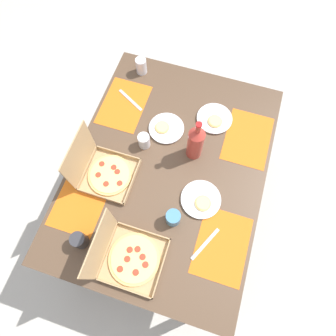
{
  "coord_description": "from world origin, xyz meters",
  "views": [
    {
      "loc": [
        -0.58,
        -0.18,
        2.27
      ],
      "look_at": [
        0.0,
        0.0,
        0.76
      ],
      "focal_mm": 30.58,
      "sensor_mm": 36.0,
      "label": 1
    }
  ],
  "objects_px": {
    "plate_middle": "(214,119)",
    "soda_bottle": "(196,142)",
    "cup_red": "(144,141)",
    "plate_far_left": "(166,128)",
    "cup_spare": "(80,240)",
    "pizza_box_corner_left": "(127,256)",
    "cup_dark": "(173,218)",
    "pizza_box_edge_far": "(104,171)",
    "cup_clear_left": "(141,66)",
    "plate_near_right": "(201,200)"
  },
  "relations": [
    {
      "from": "pizza_box_edge_far",
      "to": "plate_near_right",
      "type": "height_order",
      "value": "pizza_box_edge_far"
    },
    {
      "from": "plate_far_left",
      "to": "cup_red",
      "type": "relative_size",
      "value": 2.28
    },
    {
      "from": "pizza_box_edge_far",
      "to": "soda_bottle",
      "type": "height_order",
      "value": "soda_bottle"
    },
    {
      "from": "cup_spare",
      "to": "cup_red",
      "type": "xyz_separation_m",
      "value": [
        0.63,
        -0.12,
        -0.0
      ]
    },
    {
      "from": "pizza_box_corner_left",
      "to": "cup_red",
      "type": "distance_m",
      "value": 0.64
    },
    {
      "from": "plate_middle",
      "to": "soda_bottle",
      "type": "relative_size",
      "value": 0.67
    },
    {
      "from": "pizza_box_edge_far",
      "to": "cup_red",
      "type": "height_order",
      "value": "pizza_box_edge_far"
    },
    {
      "from": "soda_bottle",
      "to": "cup_dark",
      "type": "bearing_deg",
      "value": -179.66
    },
    {
      "from": "plate_middle",
      "to": "soda_bottle",
      "type": "bearing_deg",
      "value": 166.39
    },
    {
      "from": "pizza_box_corner_left",
      "to": "cup_spare",
      "type": "xyz_separation_m",
      "value": [
        -0.0,
        0.25,
        -0.0
      ]
    },
    {
      "from": "pizza_box_corner_left",
      "to": "soda_bottle",
      "type": "bearing_deg",
      "value": -13.31
    },
    {
      "from": "cup_red",
      "to": "pizza_box_corner_left",
      "type": "bearing_deg",
      "value": -168.03
    },
    {
      "from": "cup_red",
      "to": "plate_middle",
      "type": "bearing_deg",
      "value": -50.61
    },
    {
      "from": "plate_near_right",
      "to": "cup_clear_left",
      "type": "bearing_deg",
      "value": 39.44
    },
    {
      "from": "plate_near_right",
      "to": "soda_bottle",
      "type": "distance_m",
      "value": 0.31
    },
    {
      "from": "pizza_box_edge_far",
      "to": "cup_clear_left",
      "type": "relative_size",
      "value": 2.96
    },
    {
      "from": "pizza_box_edge_far",
      "to": "cup_dark",
      "type": "height_order",
      "value": "pizza_box_edge_far"
    },
    {
      "from": "pizza_box_edge_far",
      "to": "plate_middle",
      "type": "distance_m",
      "value": 0.73
    },
    {
      "from": "cup_clear_left",
      "to": "cup_red",
      "type": "bearing_deg",
      "value": -158.74
    },
    {
      "from": "plate_far_left",
      "to": "cup_dark",
      "type": "distance_m",
      "value": 0.55
    },
    {
      "from": "pizza_box_corner_left",
      "to": "plate_far_left",
      "type": "relative_size",
      "value": 1.56
    },
    {
      "from": "plate_far_left",
      "to": "cup_spare",
      "type": "bearing_deg",
      "value": 164.59
    },
    {
      "from": "pizza_box_edge_far",
      "to": "cup_dark",
      "type": "distance_m",
      "value": 0.46
    },
    {
      "from": "soda_bottle",
      "to": "cup_red",
      "type": "relative_size",
      "value": 3.47
    },
    {
      "from": "soda_bottle",
      "to": "cup_clear_left",
      "type": "bearing_deg",
      "value": 46.17
    },
    {
      "from": "plate_far_left",
      "to": "cup_clear_left",
      "type": "xyz_separation_m",
      "value": [
        0.37,
        0.28,
        0.04
      ]
    },
    {
      "from": "pizza_box_corner_left",
      "to": "cup_red",
      "type": "xyz_separation_m",
      "value": [
        0.63,
        0.13,
        -0.0
      ]
    },
    {
      "from": "cup_dark",
      "to": "plate_near_right",
      "type": "bearing_deg",
      "value": -37.47
    },
    {
      "from": "pizza_box_edge_far",
      "to": "plate_near_right",
      "type": "bearing_deg",
      "value": -88.3
    },
    {
      "from": "plate_near_right",
      "to": "cup_dark",
      "type": "bearing_deg",
      "value": 142.53
    },
    {
      "from": "soda_bottle",
      "to": "cup_dark",
      "type": "height_order",
      "value": "soda_bottle"
    },
    {
      "from": "pizza_box_corner_left",
      "to": "cup_dark",
      "type": "height_order",
      "value": "pizza_box_corner_left"
    },
    {
      "from": "plate_near_right",
      "to": "cup_spare",
      "type": "height_order",
      "value": "cup_spare"
    },
    {
      "from": "plate_middle",
      "to": "cup_red",
      "type": "xyz_separation_m",
      "value": [
        -0.29,
        0.35,
        0.04
      ]
    },
    {
      "from": "plate_far_left",
      "to": "cup_spare",
      "type": "relative_size",
      "value": 2.13
    },
    {
      "from": "pizza_box_edge_far",
      "to": "cup_spare",
      "type": "relative_size",
      "value": 3.16
    },
    {
      "from": "pizza_box_corner_left",
      "to": "pizza_box_edge_far",
      "type": "relative_size",
      "value": 1.05
    },
    {
      "from": "pizza_box_corner_left",
      "to": "cup_dark",
      "type": "distance_m",
      "value": 0.3
    },
    {
      "from": "cup_red",
      "to": "cup_dark",
      "type": "bearing_deg",
      "value": -142.17
    },
    {
      "from": "plate_near_right",
      "to": "plate_middle",
      "type": "relative_size",
      "value": 1.01
    },
    {
      "from": "cup_dark",
      "to": "cup_red",
      "type": "relative_size",
      "value": 1.03
    },
    {
      "from": "cup_clear_left",
      "to": "plate_middle",
      "type": "bearing_deg",
      "value": -111.4
    },
    {
      "from": "plate_near_right",
      "to": "plate_middle",
      "type": "bearing_deg",
      "value": 6.07
    },
    {
      "from": "plate_near_right",
      "to": "cup_clear_left",
      "type": "relative_size",
      "value": 2.06
    },
    {
      "from": "plate_middle",
      "to": "cup_red",
      "type": "height_order",
      "value": "cup_red"
    },
    {
      "from": "plate_middle",
      "to": "cup_clear_left",
      "type": "height_order",
      "value": "cup_clear_left"
    },
    {
      "from": "plate_far_left",
      "to": "cup_spare",
      "type": "distance_m",
      "value": 0.79
    },
    {
      "from": "pizza_box_corner_left",
      "to": "pizza_box_edge_far",
      "type": "xyz_separation_m",
      "value": [
        0.38,
        0.28,
        -0.0
      ]
    },
    {
      "from": "pizza_box_corner_left",
      "to": "soda_bottle",
      "type": "xyz_separation_m",
      "value": [
        0.66,
        -0.16,
        0.08
      ]
    },
    {
      "from": "pizza_box_edge_far",
      "to": "plate_near_right",
      "type": "xyz_separation_m",
      "value": [
        0.02,
        -0.56,
        -0.04
      ]
    }
  ]
}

